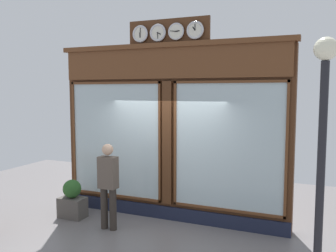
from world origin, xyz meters
name	(u,v)px	position (x,y,z in m)	size (l,w,h in m)	color
shop_facade	(170,131)	(0.00, -0.13, 1.86)	(5.06, 0.42, 4.15)	#4C2B16
pedestrian	(108,183)	(0.85, 0.97, 0.93)	(0.36, 0.22, 1.69)	#312A24
street_lamp	(323,131)	(-2.92, 2.11, 2.23)	(0.28, 0.28, 3.34)	black
planter_box	(73,207)	(1.92, 0.71, 0.22)	(0.56, 0.36, 0.43)	#4C4742
planter_shrub	(72,189)	(1.92, 0.71, 0.63)	(0.39, 0.39, 0.39)	#285623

